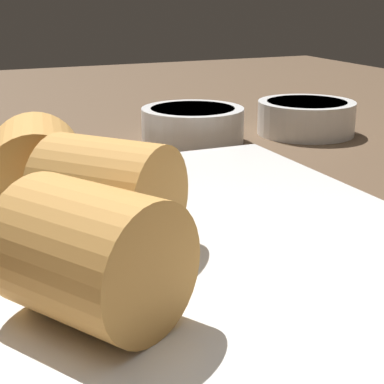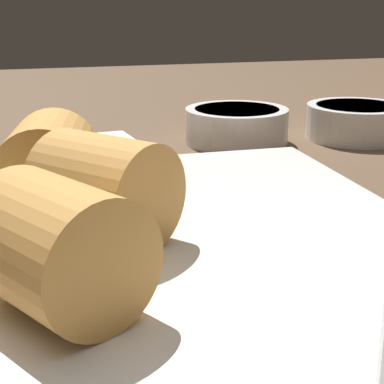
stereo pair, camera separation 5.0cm
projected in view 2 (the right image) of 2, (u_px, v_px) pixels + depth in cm
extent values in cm
cube|color=brown|center=(139.00, 274.00, 35.76)|extent=(180.00, 140.00, 2.00)
cube|color=white|center=(192.00, 246.00, 35.51)|extent=(31.98, 25.29, 1.20)
cube|color=white|center=(192.00, 233.00, 35.29)|extent=(33.26, 26.30, 0.30)
cylinder|color=#D19347|center=(105.00, 189.00, 33.24)|extent=(8.50, 8.39, 5.61)
sphere|color=beige|center=(72.00, 181.00, 34.54)|extent=(3.64, 3.64, 3.64)
cylinder|color=#D19347|center=(58.00, 248.00, 25.68)|extent=(8.33, 8.04, 5.61)
sphere|color=#56843D|center=(27.00, 233.00, 27.27)|extent=(3.64, 3.64, 3.64)
cylinder|color=#D19347|center=(49.00, 164.00, 37.88)|extent=(7.28, 6.65, 5.61)
sphere|color=#B23D2D|center=(54.00, 154.00, 40.11)|extent=(3.64, 3.64, 3.64)
cylinder|color=white|center=(237.00, 126.00, 61.14)|extent=(9.82, 9.82, 3.32)
cylinder|color=beige|center=(237.00, 112.00, 60.73)|extent=(8.05, 8.05, 0.60)
cylinder|color=white|center=(357.00, 122.00, 62.95)|extent=(9.82, 9.82, 3.32)
cylinder|color=beige|center=(358.00, 108.00, 62.54)|extent=(8.05, 8.05, 0.60)
cube|color=silver|center=(91.00, 150.00, 57.55)|extent=(12.43, 10.99, 0.60)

